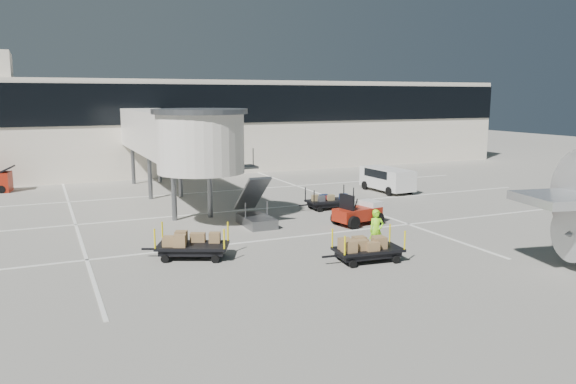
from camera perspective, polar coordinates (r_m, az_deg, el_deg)
name	(u,v)px	position (r m, az deg, el deg)	size (l,w,h in m)	color
ground	(325,246)	(25.43, 3.79, -5.48)	(140.00, 140.00, 0.00)	#A09C8F
lane_markings	(242,209)	(33.52, -4.68, -1.74)	(40.00, 30.00, 0.02)	white
terminal	(170,124)	(52.87, -11.90, 6.76)	(64.00, 12.11, 15.20)	#F0E4CF
jet_bridge	(174,136)	(34.85, -11.55, 5.63)	(5.70, 20.40, 6.03)	silver
baggage_tug	(358,213)	(29.63, 7.17, -2.13)	(2.73, 2.02, 1.67)	maroon
suitcase_cart	(329,201)	(33.47, 4.17, -0.96)	(3.34, 1.41, 1.30)	black
box_cart_near	(366,249)	(23.08, 7.95, -5.74)	(3.44, 1.63, 1.33)	black
box_cart_far	(195,246)	(23.64, -9.48, -5.44)	(3.58, 2.53, 1.41)	black
ground_worker	(376,231)	(24.53, 8.97, -3.90)	(0.68, 0.44, 1.86)	#96FF1A
minivan	(386,178)	(40.09, 9.93, 1.46)	(2.08, 4.43, 1.65)	silver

